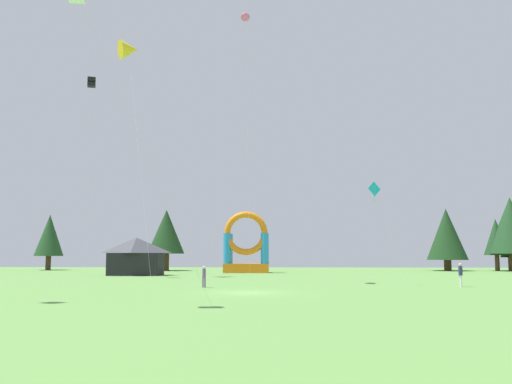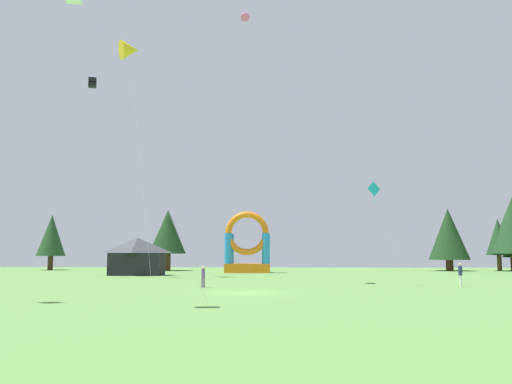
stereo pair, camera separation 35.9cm
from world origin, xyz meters
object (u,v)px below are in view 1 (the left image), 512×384
object	(u,v)px
kite_cyan_diamond	(374,191)
festival_tent	(136,256)
kite_black_box	(92,83)
inflatable_blue_arch	(246,250)
person_midfield	(204,275)
person_left_edge	(461,273)
kite_pink_parafoil	(245,18)
kite_yellow_delta	(129,50)

from	to	relation	value
kite_cyan_diamond	festival_tent	size ratio (longest dim) A/B	1.38
kite_black_box	festival_tent	xyz separation A→B (m)	(3.88, 5.55, -18.70)
inflatable_blue_arch	person_midfield	bearing A→B (deg)	-92.76
kite_black_box	person_left_edge	world-z (taller)	kite_black_box
festival_tent	kite_pink_parafoil	bearing A→B (deg)	-48.14
kite_pink_parafoil	kite_yellow_delta	size ratio (longest dim) A/B	0.91
kite_cyan_diamond	kite_pink_parafoil	bearing A→B (deg)	161.38
person_midfield	inflatable_blue_arch	world-z (taller)	inflatable_blue_arch
inflatable_blue_arch	festival_tent	bearing A→B (deg)	-144.94
kite_black_box	person_midfield	world-z (taller)	kite_black_box
kite_black_box	person_midfield	size ratio (longest dim) A/B	13.49
festival_tent	inflatable_blue_arch	bearing A→B (deg)	35.06
person_midfield	festival_tent	bearing A→B (deg)	-73.35
kite_yellow_delta	festival_tent	bearing A→B (deg)	79.17
festival_tent	person_left_edge	bearing A→B (deg)	-33.12
kite_cyan_diamond	kite_yellow_delta	size ratio (longest dim) A/B	0.30
kite_pink_parafoil	person_left_edge	world-z (taller)	kite_pink_parafoil
kite_yellow_delta	person_midfield	bearing A→B (deg)	-58.11
kite_pink_parafoil	person_left_edge	xyz separation A→B (m)	(16.70, -4.71, -22.63)
kite_pink_parafoil	person_midfield	bearing A→B (deg)	-112.89
kite_pink_parafoil	person_midfield	world-z (taller)	kite_pink_parafoil
kite_black_box	person_left_edge	xyz separation A→B (m)	(33.92, -14.04, -19.78)
kite_black_box	person_left_edge	distance (m)	41.70
kite_pink_parafoil	inflatable_blue_arch	world-z (taller)	kite_pink_parafoil
person_left_edge	festival_tent	xyz separation A→B (m)	(-30.04, 19.60, 1.09)
kite_black_box	kite_cyan_diamond	distance (m)	33.35
inflatable_blue_arch	kite_yellow_delta	bearing A→B (deg)	-137.68
kite_black_box	person_midfield	distance (m)	29.19
kite_yellow_delta	inflatable_blue_arch	world-z (taller)	kite_yellow_delta
kite_black_box	kite_cyan_diamond	size ratio (longest dim) A/B	2.68
kite_black_box	person_left_edge	size ratio (longest dim) A/B	12.05
kite_cyan_diamond	person_left_edge	bearing A→B (deg)	-10.67
kite_black_box	kite_yellow_delta	size ratio (longest dim) A/B	0.80
kite_black_box	kite_yellow_delta	xyz separation A→B (m)	(3.29, 2.49, 4.63)
person_left_edge	inflatable_blue_arch	distance (m)	33.38
kite_cyan_diamond	kite_pink_parafoil	distance (m)	19.62
kite_black_box	person_midfield	bearing A→B (deg)	-47.02
person_midfield	person_left_edge	xyz separation A→B (m)	(19.36, 1.58, 0.11)
kite_black_box	person_left_edge	bearing A→B (deg)	-22.49
festival_tent	kite_cyan_diamond	bearing A→B (deg)	-37.70
person_left_edge	inflatable_blue_arch	bearing A→B (deg)	36.04
kite_black_box	kite_cyan_diamond	xyz separation A→B (m)	(27.72, -12.88, -13.34)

